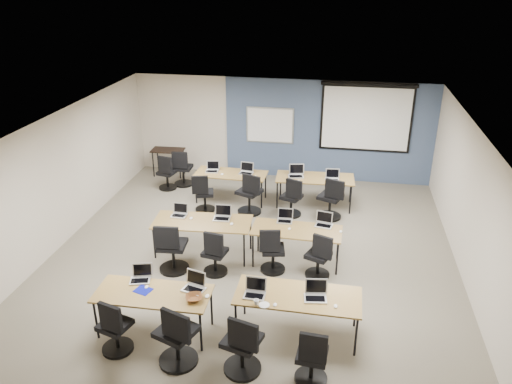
% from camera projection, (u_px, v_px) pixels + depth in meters
% --- Properties ---
extents(floor, '(8.00, 9.00, 0.02)m').
position_uv_depth(floor, '(251.00, 259.00, 9.92)').
color(floor, '#6B6354').
rests_on(floor, ground).
extents(ceiling, '(8.00, 9.00, 0.02)m').
position_uv_depth(ceiling, '(250.00, 129.00, 8.82)').
color(ceiling, white).
rests_on(ceiling, ground).
extents(wall_back, '(8.00, 0.04, 2.70)m').
position_uv_depth(wall_back, '(281.00, 129.00, 13.42)').
color(wall_back, beige).
rests_on(wall_back, ground).
extents(wall_front, '(8.00, 0.04, 2.70)m').
position_uv_depth(wall_front, '(174.00, 371.00, 5.33)').
color(wall_front, beige).
rests_on(wall_front, ground).
extents(wall_left, '(0.04, 9.00, 2.70)m').
position_uv_depth(wall_left, '(55.00, 183.00, 10.00)').
color(wall_left, beige).
rests_on(wall_left, ground).
extents(wall_right, '(0.04, 9.00, 2.70)m').
position_uv_depth(wall_right, '(475.00, 214.00, 8.74)').
color(wall_right, beige).
rests_on(wall_right, ground).
extents(blue_accent_panel, '(5.50, 0.04, 2.70)m').
position_uv_depth(blue_accent_panel, '(328.00, 131.00, 13.19)').
color(blue_accent_panel, '#3D5977').
rests_on(blue_accent_panel, wall_back).
extents(whiteboard, '(1.28, 0.03, 0.98)m').
position_uv_depth(whiteboard, '(270.00, 125.00, 13.36)').
color(whiteboard, '#AAB4BB').
rests_on(whiteboard, wall_back).
extents(projector_screen, '(2.40, 0.10, 1.82)m').
position_uv_depth(projector_screen, '(366.00, 114.00, 12.76)').
color(projector_screen, black).
rests_on(projector_screen, wall_back).
extents(training_table_front_left, '(1.79, 0.75, 0.73)m').
position_uv_depth(training_table_front_left, '(153.00, 295.00, 7.68)').
color(training_table_front_left, '#A3712E').
rests_on(training_table_front_left, floor).
extents(training_table_front_right, '(1.92, 0.80, 0.73)m').
position_uv_depth(training_table_front_right, '(298.00, 297.00, 7.62)').
color(training_table_front_right, '#9F6C2C').
rests_on(training_table_front_right, floor).
extents(training_table_mid_left, '(1.93, 0.80, 0.73)m').
position_uv_depth(training_table_mid_left, '(202.00, 223.00, 9.85)').
color(training_table_mid_left, olive).
rests_on(training_table_mid_left, floor).
extents(training_table_mid_right, '(1.72, 0.72, 0.73)m').
position_uv_depth(training_table_mid_right, '(297.00, 232.00, 9.54)').
color(training_table_mid_right, brown).
rests_on(training_table_mid_right, floor).
extents(training_table_back_left, '(1.74, 0.73, 0.73)m').
position_uv_depth(training_table_back_left, '(231.00, 175.00, 12.17)').
color(training_table_back_left, brown).
rests_on(training_table_back_left, floor).
extents(training_table_back_right, '(1.85, 0.77, 0.73)m').
position_uv_depth(training_table_back_right, '(315.00, 179.00, 11.92)').
color(training_table_back_right, '#9F6B2D').
rests_on(training_table_back_right, floor).
extents(laptop_0, '(0.32, 0.27, 0.24)m').
position_uv_depth(laptop_0, '(141.00, 276.00, 7.97)').
color(laptop_0, '#9C9CA8').
rests_on(laptop_0, training_table_front_left).
extents(mouse_0, '(0.07, 0.10, 0.03)m').
position_uv_depth(mouse_0, '(147.00, 287.00, 7.79)').
color(mouse_0, white).
rests_on(mouse_0, training_table_front_left).
extents(task_chair_0, '(0.48, 0.47, 0.96)m').
position_uv_depth(task_chair_0, '(115.00, 331.00, 7.36)').
color(task_chair_0, black).
rests_on(task_chair_0, floor).
extents(laptop_1, '(0.34, 0.29, 0.25)m').
position_uv_depth(laptop_1, '(194.00, 285.00, 7.75)').
color(laptop_1, silver).
rests_on(laptop_1, training_table_front_left).
extents(mouse_1, '(0.08, 0.11, 0.04)m').
position_uv_depth(mouse_1, '(207.00, 296.00, 7.56)').
color(mouse_1, white).
rests_on(mouse_1, training_table_front_left).
extents(task_chair_1, '(0.61, 0.58, 1.05)m').
position_uv_depth(task_chair_1, '(177.00, 340.00, 7.11)').
color(task_chair_1, black).
rests_on(task_chair_1, floor).
extents(laptop_2, '(0.33, 0.28, 0.25)m').
position_uv_depth(laptop_2, '(255.00, 291.00, 7.60)').
color(laptop_2, '#B7B7B8').
rests_on(laptop_2, training_table_front_right).
extents(mouse_2, '(0.08, 0.10, 0.03)m').
position_uv_depth(mouse_2, '(275.00, 305.00, 7.37)').
color(mouse_2, white).
rests_on(mouse_2, training_table_front_right).
extents(task_chair_2, '(0.56, 0.55, 1.03)m').
position_uv_depth(task_chair_2, '(242.00, 349.00, 6.97)').
color(task_chair_2, black).
rests_on(task_chair_2, floor).
extents(laptop_3, '(0.34, 0.29, 0.26)m').
position_uv_depth(laptop_3, '(316.00, 294.00, 7.54)').
color(laptop_3, silver).
rests_on(laptop_3, training_table_front_right).
extents(mouse_3, '(0.06, 0.09, 0.03)m').
position_uv_depth(mouse_3, '(336.00, 306.00, 7.34)').
color(mouse_3, white).
rests_on(mouse_3, training_table_front_right).
extents(task_chair_3, '(0.47, 0.47, 0.95)m').
position_uv_depth(task_chair_3, '(312.00, 361.00, 6.81)').
color(task_chair_3, black).
rests_on(task_chair_3, floor).
extents(laptop_4, '(0.30, 0.26, 0.23)m').
position_uv_depth(laptop_4, '(180.00, 213.00, 10.05)').
color(laptop_4, '#B9B9BF').
rests_on(laptop_4, training_table_mid_left).
extents(mouse_4, '(0.07, 0.11, 0.04)m').
position_uv_depth(mouse_4, '(191.00, 218.00, 9.92)').
color(mouse_4, white).
rests_on(mouse_4, training_table_mid_left).
extents(task_chair_4, '(0.57, 0.57, 1.04)m').
position_uv_depth(task_chair_4, '(172.00, 251.00, 9.36)').
color(task_chair_4, black).
rests_on(task_chair_4, floor).
extents(laptop_5, '(0.33, 0.28, 0.25)m').
position_uv_depth(laptop_5, '(222.00, 215.00, 9.94)').
color(laptop_5, '#BABAC1').
rests_on(laptop_5, training_table_mid_left).
extents(mouse_5, '(0.07, 0.10, 0.04)m').
position_uv_depth(mouse_5, '(232.00, 224.00, 9.71)').
color(mouse_5, white).
rests_on(mouse_5, training_table_mid_left).
extents(task_chair_5, '(0.46, 0.46, 0.95)m').
position_uv_depth(task_chair_5, '(215.00, 256.00, 9.28)').
color(task_chair_5, black).
rests_on(task_chair_5, floor).
extents(laptop_6, '(0.30, 0.26, 0.23)m').
position_uv_depth(laptop_6, '(285.00, 218.00, 9.83)').
color(laptop_6, silver).
rests_on(laptop_6, training_table_mid_right).
extents(mouse_6, '(0.07, 0.09, 0.03)m').
position_uv_depth(mouse_6, '(289.00, 229.00, 9.53)').
color(mouse_6, white).
rests_on(mouse_6, training_table_mid_right).
extents(task_chair_6, '(0.48, 0.48, 0.96)m').
position_uv_depth(task_chair_6, '(272.00, 254.00, 9.36)').
color(task_chair_6, black).
rests_on(task_chair_6, floor).
extents(laptop_7, '(0.32, 0.27, 0.25)m').
position_uv_depth(laptop_7, '(324.00, 222.00, 9.67)').
color(laptop_7, silver).
rests_on(laptop_7, training_table_mid_right).
extents(mouse_7, '(0.07, 0.10, 0.03)m').
position_uv_depth(mouse_7, '(341.00, 232.00, 9.43)').
color(mouse_7, white).
rests_on(mouse_7, training_table_mid_right).
extents(task_chair_7, '(0.49, 0.46, 0.95)m').
position_uv_depth(task_chair_7, '(319.00, 259.00, 9.19)').
color(task_chair_7, black).
rests_on(task_chair_7, floor).
extents(laptop_8, '(0.31, 0.27, 0.24)m').
position_uv_depth(laptop_8, '(212.00, 169.00, 12.26)').
color(laptop_8, '#B0AFB5').
rests_on(laptop_8, training_table_back_left).
extents(mouse_8, '(0.08, 0.11, 0.04)m').
position_uv_depth(mouse_8, '(222.00, 174.00, 12.06)').
color(mouse_8, white).
rests_on(mouse_8, training_table_back_left).
extents(task_chair_8, '(0.47, 0.47, 0.96)m').
position_uv_depth(task_chair_8, '(204.00, 196.00, 11.74)').
color(task_chair_8, black).
rests_on(task_chair_8, floor).
extents(laptop_9, '(0.33, 0.28, 0.25)m').
position_uv_depth(laptop_9, '(246.00, 171.00, 12.14)').
color(laptop_9, silver).
rests_on(laptop_9, training_table_back_left).
extents(mouse_9, '(0.09, 0.11, 0.04)m').
position_uv_depth(mouse_9, '(255.00, 176.00, 11.93)').
color(mouse_9, white).
rests_on(mouse_9, training_table_back_left).
extents(task_chair_9, '(0.60, 0.56, 1.04)m').
position_uv_depth(task_chair_9, '(250.00, 197.00, 11.61)').
color(task_chair_9, black).
rests_on(task_chair_9, floor).
extents(laptop_10, '(0.36, 0.31, 0.27)m').
position_uv_depth(laptop_10, '(296.00, 173.00, 11.96)').
color(laptop_10, '#A8A8AB').
rests_on(laptop_10, training_table_back_right).
extents(mouse_10, '(0.08, 0.11, 0.03)m').
position_uv_depth(mouse_10, '(298.00, 181.00, 11.69)').
color(mouse_10, white).
rests_on(mouse_10, training_table_back_right).
extents(task_chair_10, '(0.51, 0.48, 0.97)m').
position_uv_depth(task_chair_10, '(292.00, 200.00, 11.51)').
color(task_chair_10, black).
rests_on(task_chair_10, floor).
extents(laptop_11, '(0.33, 0.28, 0.25)m').
position_uv_depth(laptop_11, '(332.00, 177.00, 11.74)').
color(laptop_11, '#BBBBBD').
rests_on(laptop_11, training_table_back_right).
extents(mouse_11, '(0.07, 0.10, 0.03)m').
position_uv_depth(mouse_11, '(343.00, 183.00, 11.55)').
color(mouse_11, white).
rests_on(mouse_11, training_table_back_right).
extents(task_chair_11, '(0.58, 0.55, 1.03)m').
position_uv_depth(task_chair_11, '(331.00, 202.00, 11.38)').
color(task_chair_11, black).
rests_on(task_chair_11, floor).
extents(blue_mousepad, '(0.31, 0.28, 0.01)m').
position_uv_depth(blue_mousepad, '(143.00, 290.00, 7.72)').
color(blue_mousepad, '#080E93').
rests_on(blue_mousepad, training_table_front_left).
extents(snack_bowl, '(0.38, 0.38, 0.07)m').
position_uv_depth(snack_bowl, '(194.00, 298.00, 7.49)').
color(snack_bowl, brown).
rests_on(snack_bowl, training_table_front_left).
extents(snack_plate, '(0.20, 0.20, 0.01)m').
position_uv_depth(snack_plate, '(264.00, 305.00, 7.38)').
color(snack_plate, white).
rests_on(snack_plate, training_table_front_right).
extents(coffee_cup, '(0.09, 0.09, 0.07)m').
position_uv_depth(coffee_cup, '(256.00, 302.00, 7.37)').
color(coffee_cup, white).
rests_on(coffee_cup, snack_plate).
extents(utility_table, '(0.88, 0.49, 0.75)m').
position_uv_depth(utility_table, '(168.00, 153.00, 13.72)').
color(utility_table, black).
rests_on(utility_table, floor).
extents(spare_chair_a, '(0.51, 0.51, 0.99)m').
position_uv_depth(spare_chair_a, '(183.00, 171.00, 13.15)').
color(spare_chair_a, black).
rests_on(spare_chair_a, floor).
extents(spare_chair_b, '(0.47, 0.47, 0.95)m').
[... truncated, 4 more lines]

